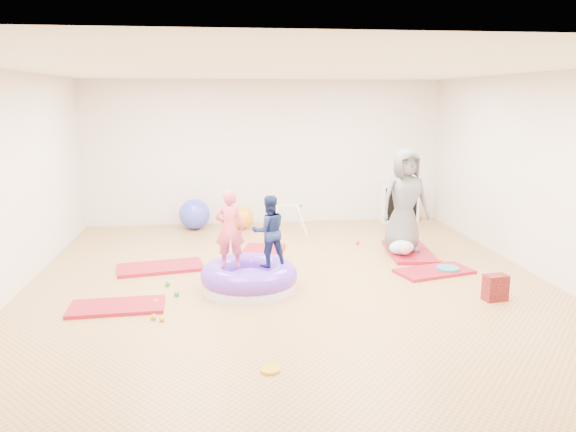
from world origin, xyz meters
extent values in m
cube|color=#AD8A47|center=(0.00, 0.00, 0.00)|extent=(7.00, 8.00, 0.01)
cube|color=white|center=(0.00, 0.00, 2.80)|extent=(7.00, 8.00, 0.01)
cube|color=silver|center=(0.00, 4.00, 1.40)|extent=(7.00, 0.01, 2.80)
cube|color=silver|center=(0.00, -4.00, 1.40)|extent=(7.00, 0.01, 2.80)
cube|color=silver|center=(-3.50, 0.00, 1.40)|extent=(0.01, 8.00, 2.80)
cube|color=silver|center=(3.50, 0.00, 1.40)|extent=(0.01, 8.00, 2.80)
cube|color=maroon|center=(-2.15, -0.51, 0.02)|extent=(1.13, 0.61, 0.05)
cube|color=maroon|center=(-1.79, 1.03, 0.03)|extent=(1.31, 0.83, 0.05)
cube|color=maroon|center=(-0.29, 1.53, 0.03)|extent=(0.92, 1.37, 0.05)
cube|color=maroon|center=(2.11, 0.37, 0.02)|extent=(1.18, 0.81, 0.04)
cube|color=maroon|center=(2.09, 1.39, 0.03)|extent=(0.79, 1.37, 0.05)
cylinder|color=silver|center=(-0.55, -0.02, 0.07)|extent=(1.22, 1.22, 0.14)
torus|color=#5F2EBC|center=(-0.55, -0.02, 0.20)|extent=(1.26, 1.26, 0.33)
ellipsoid|color=#5F2EBC|center=(-0.55, -0.02, 0.12)|extent=(0.67, 0.67, 0.30)
imported|color=#DF4B5E|center=(-0.79, -0.04, 0.87)|extent=(0.39, 0.27, 1.02)
imported|color=#132049|center=(-0.29, -0.04, 0.83)|extent=(0.51, 0.43, 0.93)
imported|color=#585859|center=(2.00, 1.44, 0.86)|extent=(0.85, 0.62, 1.62)
ellipsoid|color=#A7D2F4|center=(1.89, 1.18, 0.17)|extent=(0.39, 0.25, 0.22)
sphere|color=tan|center=(1.89, 1.00, 0.19)|extent=(0.18, 0.18, 0.18)
sphere|color=gold|center=(-1.70, -0.42, 0.03)|extent=(0.07, 0.07, 0.07)
sphere|color=red|center=(1.41, 2.06, 0.03)|extent=(0.07, 0.07, 0.07)
sphere|color=gold|center=(-1.57, -0.97, 0.03)|extent=(0.07, 0.07, 0.07)
sphere|color=gold|center=(2.39, 0.54, 0.03)|extent=(0.07, 0.07, 0.07)
sphere|color=green|center=(-1.62, 0.24, 0.03)|extent=(0.07, 0.07, 0.07)
sphere|color=gold|center=(2.41, 0.87, 0.03)|extent=(0.07, 0.07, 0.07)
sphere|color=gold|center=(-1.67, -0.91, 0.03)|extent=(0.07, 0.07, 0.07)
sphere|color=green|center=(-1.47, -0.17, 0.03)|extent=(0.07, 0.07, 0.07)
sphere|color=blue|center=(-1.40, 3.54, 0.29)|extent=(0.58, 0.58, 0.58)
sphere|color=orange|center=(-0.50, 3.49, 0.22)|extent=(0.44, 0.44, 0.44)
cylinder|color=silver|center=(0.04, 2.73, 0.29)|extent=(0.20, 0.21, 0.54)
cylinder|color=silver|center=(0.04, 3.19, 0.29)|extent=(0.20, 0.21, 0.54)
cylinder|color=silver|center=(0.55, 2.73, 0.29)|extent=(0.20, 0.21, 0.54)
cylinder|color=silver|center=(0.55, 3.19, 0.29)|extent=(0.20, 0.21, 0.54)
cylinder|color=silver|center=(0.29, 2.96, 0.53)|extent=(0.53, 0.03, 0.03)
sphere|color=red|center=(0.03, 2.96, 0.53)|extent=(0.06, 0.06, 0.06)
sphere|color=blue|center=(0.56, 2.96, 0.53)|extent=(0.06, 0.06, 0.06)
cube|color=silver|center=(2.67, 3.80, 0.38)|extent=(0.76, 0.37, 0.76)
cube|color=black|center=(2.67, 3.62, 0.38)|extent=(0.65, 0.02, 0.65)
cube|color=silver|center=(2.67, 3.74, 0.38)|extent=(0.02, 0.26, 0.67)
cube|color=silver|center=(2.67, 3.74, 0.38)|extent=(0.67, 0.26, 0.02)
cylinder|color=teal|center=(2.32, 0.38, 0.04)|extent=(0.33, 0.33, 0.07)
cube|color=red|center=(2.44, -0.78, 0.16)|extent=(0.31, 0.21, 0.33)
cylinder|color=gold|center=(-0.48, -2.28, 0.01)|extent=(0.18, 0.18, 0.03)
camera|label=1|loc=(-0.88, -7.00, 2.45)|focal=35.00mm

